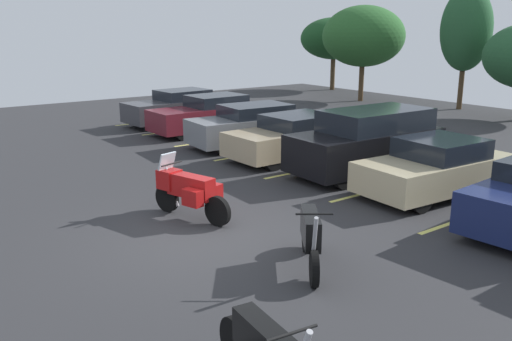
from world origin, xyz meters
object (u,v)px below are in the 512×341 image
object	(u,v)px
motorcycle_touring	(188,190)
car_champagne	(436,168)
car_maroon	(210,114)
motorcycle_second	(310,236)
car_charcoal	(179,107)
car_black	(368,142)
car_grey	(252,125)
car_tan	(296,137)

from	to	relation	value
motorcycle_touring	car_champagne	distance (m)	6.36
car_maroon	car_champagne	distance (m)	10.61
motorcycle_second	car_maroon	bearing A→B (deg)	155.79
car_charcoal	car_black	xyz separation A→B (m)	(10.67, 0.33, 0.21)
car_grey	car_black	size ratio (longest dim) A/B	0.98
motorcycle_second	car_charcoal	size ratio (longest dim) A/B	0.36
motorcycle_second	car_maroon	distance (m)	13.19
car_charcoal	car_tan	xyz separation A→B (m)	(7.95, -0.08, -0.03)
car_charcoal	car_champagne	bearing A→B (deg)	0.77
motorcycle_touring	car_maroon	world-z (taller)	car_maroon
car_black	car_champagne	size ratio (longest dim) A/B	1.10
car_maroon	motorcycle_second	bearing A→B (deg)	-24.21
car_black	car_maroon	bearing A→B (deg)	-177.80
car_champagne	car_grey	bearing A→B (deg)	-177.69
car_charcoal	car_black	bearing A→B (deg)	1.76
motorcycle_touring	car_black	xyz separation A→B (m)	(-0.28, 6.13, 0.29)
car_grey	car_tan	size ratio (longest dim) A/B	0.99
car_maroon	motorcycle_touring	bearing A→B (deg)	-34.59
motorcycle_touring	car_tan	bearing A→B (deg)	117.70
car_maroon	car_champagne	xyz separation A→B (m)	(10.61, 0.16, -0.04)
motorcycle_touring	car_charcoal	distance (m)	12.40
motorcycle_second	car_maroon	world-z (taller)	car_maroon
car_grey	car_maroon	bearing A→B (deg)	177.39
car_maroon	car_black	bearing A→B (deg)	2.20
motorcycle_second	car_black	world-z (taller)	car_black
car_champagne	car_charcoal	bearing A→B (deg)	-179.23
car_tan	car_champagne	distance (m)	5.18
car_maroon	car_champagne	world-z (taller)	car_maroon
car_charcoal	car_maroon	xyz separation A→B (m)	(2.52, 0.01, -0.00)
motorcycle_touring	car_grey	bearing A→B (deg)	133.31
car_tan	car_black	world-z (taller)	car_black
motorcycle_second	car_champagne	world-z (taller)	car_champagne
motorcycle_touring	car_grey	distance (m)	7.80
car_champagne	car_tan	bearing A→B (deg)	-177.20
car_tan	motorcycle_second	bearing A→B (deg)	-38.87
car_tan	car_black	distance (m)	2.77
car_tan	car_grey	bearing A→B (deg)	-178.77
car_black	car_champagne	bearing A→B (deg)	-3.51
car_grey	car_tan	distance (m)	2.34
motorcycle_second	car_tan	size ratio (longest dim) A/B	0.37
motorcycle_second	car_black	xyz separation A→B (m)	(-3.87, 5.72, 0.35)
car_charcoal	car_black	size ratio (longest dim) A/B	1.01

